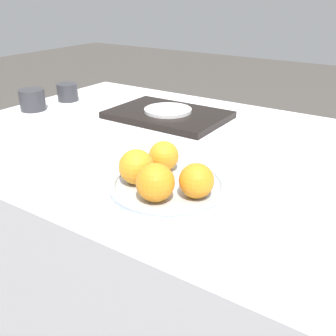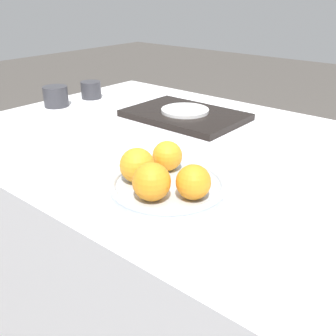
# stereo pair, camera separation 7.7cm
# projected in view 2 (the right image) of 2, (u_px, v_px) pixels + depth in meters

# --- Properties ---
(table) EXTENTS (1.29, 0.89, 0.77)m
(table) POSITION_uv_depth(u_px,v_px,m) (184.00, 262.00, 1.19)
(table) COLOR white
(table) RESTS_ON ground_plane
(fruit_platter) EXTENTS (0.23, 0.23, 0.02)m
(fruit_platter) POSITION_uv_depth(u_px,v_px,m) (168.00, 186.00, 0.78)
(fruit_platter) COLOR #B2BCC6
(fruit_platter) RESTS_ON table
(orange_0) EXTENTS (0.07, 0.07, 0.07)m
(orange_0) POSITION_uv_depth(u_px,v_px,m) (137.00, 165.00, 0.78)
(orange_0) COLOR orange
(orange_0) RESTS_ON fruit_platter
(orange_1) EXTENTS (0.07, 0.07, 0.07)m
(orange_1) POSITION_uv_depth(u_px,v_px,m) (193.00, 182.00, 0.72)
(orange_1) COLOR orange
(orange_1) RESTS_ON fruit_platter
(orange_2) EXTENTS (0.06, 0.06, 0.06)m
(orange_2) POSITION_uv_depth(u_px,v_px,m) (167.00, 156.00, 0.83)
(orange_2) COLOR orange
(orange_2) RESTS_ON fruit_platter
(orange_3) EXTENTS (0.07, 0.07, 0.07)m
(orange_3) POSITION_uv_depth(u_px,v_px,m) (152.00, 182.00, 0.71)
(orange_3) COLOR orange
(orange_3) RESTS_ON fruit_platter
(serving_tray) EXTENTS (0.35, 0.24, 0.02)m
(serving_tray) POSITION_uv_depth(u_px,v_px,m) (185.00, 115.00, 1.22)
(serving_tray) COLOR black
(serving_tray) RESTS_ON table
(side_plate) EXTENTS (0.15, 0.15, 0.01)m
(side_plate) POSITION_uv_depth(u_px,v_px,m) (185.00, 110.00, 1.21)
(side_plate) COLOR white
(side_plate) RESTS_ON serving_tray
(cup_0) EXTENTS (0.08, 0.08, 0.07)m
(cup_0) POSITION_uv_depth(u_px,v_px,m) (56.00, 96.00, 1.33)
(cup_0) COLOR #333338
(cup_0) RESTS_ON table
(cup_2) EXTENTS (0.07, 0.07, 0.06)m
(cup_2) POSITION_uv_depth(u_px,v_px,m) (91.00, 90.00, 1.43)
(cup_2) COLOR #333338
(cup_2) RESTS_ON table
(napkin) EXTENTS (0.12, 0.12, 0.01)m
(napkin) POSITION_uv_depth(u_px,v_px,m) (68.00, 127.00, 1.14)
(napkin) COLOR silver
(napkin) RESTS_ON table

